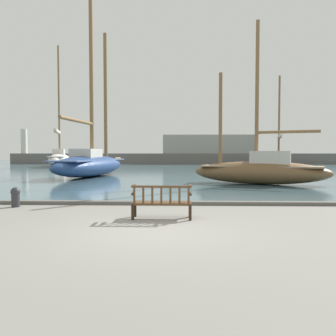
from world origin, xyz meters
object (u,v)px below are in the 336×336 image
sailboat_nearest_port (59,158)px  sailboat_outer_starboard (260,169)px  sailboat_mid_starboard (279,159)px  mooring_bollard (16,196)px  sailboat_outer_port (91,161)px  park_bench (162,201)px

sailboat_nearest_port → sailboat_outer_starboard: (19.81, -23.63, -0.29)m
sailboat_mid_starboard → sailboat_nearest_port: size_ratio=0.85×
sailboat_mid_starboard → sailboat_outer_starboard: (-10.39, -30.63, -0.14)m
sailboat_mid_starboard → sailboat_outer_starboard: sailboat_mid_starboard is taller
mooring_bollard → sailboat_outer_port: bearing=94.6°
sailboat_outer_port → mooring_bollard: bearing=-85.4°
park_bench → sailboat_outer_port: 16.50m
sailboat_outer_port → sailboat_outer_starboard: 12.53m
park_bench → sailboat_outer_starboard: 10.64m
park_bench → sailboat_outer_starboard: size_ratio=0.18×
park_bench → mooring_bollard: bearing=159.8°
park_bench → sailboat_mid_starboard: size_ratio=0.12×
park_bench → sailboat_outer_starboard: (4.99, 9.38, 0.42)m
sailboat_mid_starboard → park_bench: bearing=-111.0°
park_bench → sailboat_outer_port: (-6.02, 15.35, 0.72)m
sailboat_mid_starboard → mooring_bollard: sailboat_mid_starboard is taller
sailboat_outer_port → sailboat_mid_starboard: 32.66m
sailboat_outer_starboard → mooring_bollard: size_ratio=13.59×
sailboat_outer_starboard → mooring_bollard: bearing=-142.7°
park_bench → mooring_bollard: (-4.93, 1.82, -0.11)m
sailboat_mid_starboard → sailboat_outer_starboard: bearing=-108.7°
park_bench → sailboat_outer_port: bearing=111.4°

